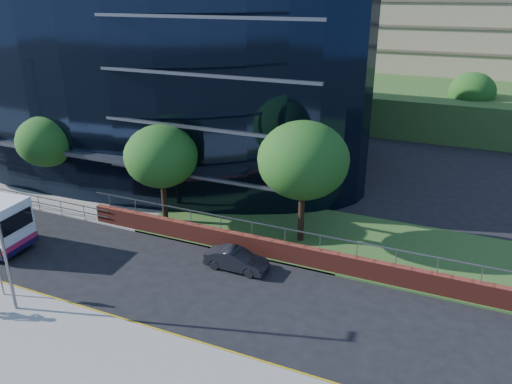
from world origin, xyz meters
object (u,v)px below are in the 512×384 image
at_px(tree_far_b, 47,141).
at_px(tree_far_d, 303,160).
at_px(tree_dist_e, 472,92).
at_px(tree_far_c, 161,156).
at_px(parked_car, 236,260).

relative_size(tree_far_b, tree_far_d, 0.81).
bearing_deg(tree_dist_e, tree_far_b, -131.52).
relative_size(tree_far_c, tree_dist_e, 1.00).
distance_m(tree_far_b, tree_dist_e, 40.74).
bearing_deg(tree_far_d, tree_far_b, -178.49).
xyz_separation_m(tree_far_d, tree_dist_e, (8.00, 30.00, -0.65)).
height_order(tree_far_c, tree_dist_e, same).
bearing_deg(tree_far_c, tree_far_d, 6.34).
bearing_deg(tree_far_d, parked_car, -115.26).
xyz_separation_m(tree_far_d, parked_car, (-2.12, -4.50, -4.60)).
xyz_separation_m(tree_dist_e, parked_car, (-10.12, -34.50, -3.95)).
bearing_deg(parked_car, tree_dist_e, -16.26).
bearing_deg(tree_far_c, tree_dist_e, 61.26).
xyz_separation_m(tree_far_b, tree_far_d, (19.00, 0.50, 0.98)).
distance_m(tree_far_c, tree_far_d, 9.08).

